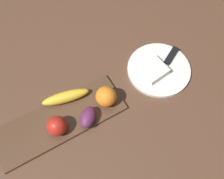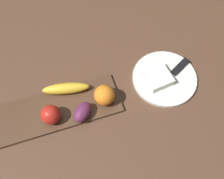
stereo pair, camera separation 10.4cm
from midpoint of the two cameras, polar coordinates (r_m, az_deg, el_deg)
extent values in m
plane|color=brown|center=(1.06, -7.45, -4.22)|extent=(2.40, 2.40, 0.00)
cube|color=#503524|center=(1.05, -8.34, -4.44)|extent=(0.47, 0.16, 0.01)
sphere|color=red|center=(1.00, -9.24, -5.24)|extent=(0.07, 0.07, 0.07)
ellipsoid|color=yellow|center=(1.06, -6.40, -0.06)|extent=(0.18, 0.08, 0.04)
sphere|color=orange|center=(1.02, 1.36, -1.41)|extent=(0.08, 0.08, 0.08)
ellipsoid|color=#61264E|center=(1.01, -2.97, -4.78)|extent=(0.10, 0.09, 0.05)
cylinder|color=white|center=(1.13, 13.05, 1.86)|extent=(0.25, 0.25, 0.01)
cube|color=white|center=(1.10, 11.84, 2.01)|extent=(0.10, 0.10, 0.03)
cube|color=silver|center=(1.13, 14.12, 2.25)|extent=(0.14, 0.09, 0.00)
cube|color=black|center=(1.16, 15.90, 4.18)|extent=(0.09, 0.06, 0.01)
camera|label=1|loc=(0.05, -87.13, 5.22)|focal=45.99mm
camera|label=2|loc=(0.05, 92.87, -5.22)|focal=45.99mm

